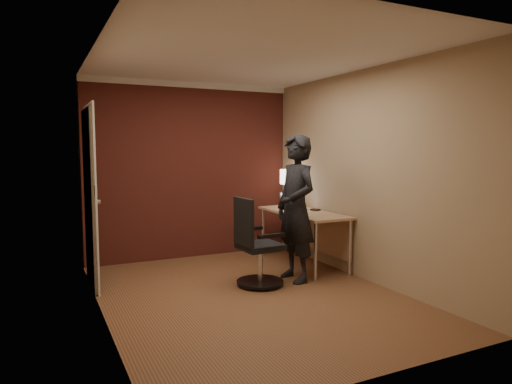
% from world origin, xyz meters
% --- Properties ---
extents(room, '(4.00, 4.00, 4.00)m').
position_xyz_m(room, '(-0.27, 1.54, 1.37)').
color(room, brown).
rests_on(room, ground).
extents(desk, '(0.60, 1.50, 0.73)m').
position_xyz_m(desk, '(1.25, 0.82, 0.60)').
color(desk, tan).
rests_on(desk, ground).
extents(desk_lamp, '(0.22, 0.22, 0.54)m').
position_xyz_m(desk_lamp, '(1.34, 1.44, 1.15)').
color(desk_lamp, silver).
rests_on(desk_lamp, desk).
extents(laptop, '(0.35, 0.29, 0.23)m').
position_xyz_m(laptop, '(1.20, 1.12, 0.79)').
color(laptop, silver).
rests_on(laptop, desk).
extents(mouse, '(0.07, 0.11, 0.03)m').
position_xyz_m(mouse, '(1.05, 0.63, 0.75)').
color(mouse, black).
rests_on(mouse, desk).
extents(wallet, '(0.12, 0.13, 0.02)m').
position_xyz_m(wallet, '(1.38, 0.83, 0.74)').
color(wallet, black).
rests_on(wallet, desk).
extents(office_chair, '(0.54, 0.57, 1.00)m').
position_xyz_m(office_chair, '(0.20, 0.25, 0.44)').
color(office_chair, black).
rests_on(office_chair, ground).
extents(person, '(0.45, 0.65, 1.73)m').
position_xyz_m(person, '(0.73, 0.25, 0.87)').
color(person, black).
rests_on(person, ground).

